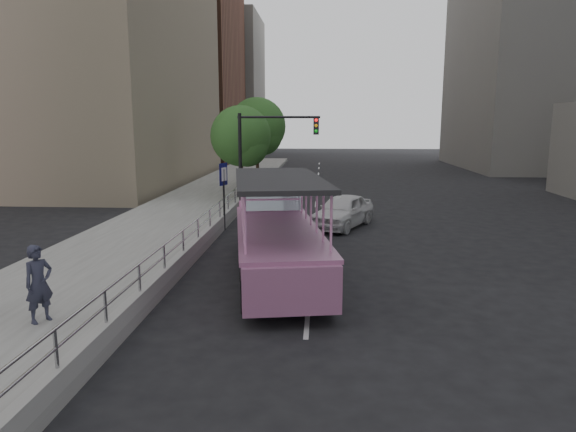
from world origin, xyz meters
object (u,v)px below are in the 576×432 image
duck_boat (275,235)px  street_tree_near (242,138)px  pedestrian_near (39,284)px  street_tree_far (258,129)px  parking_sign (224,189)px  traffic_signal (263,147)px  car (342,211)px

duck_boat → street_tree_near: 14.30m
pedestrian_near → street_tree_far: 25.36m
pedestrian_near → street_tree_far: bearing=27.6°
street_tree_far → street_tree_near: bearing=-91.9°
parking_sign → street_tree_far: bearing=90.4°
street_tree_near → street_tree_far: size_ratio=0.89×
pedestrian_near → parking_sign: size_ratio=0.60×
pedestrian_near → traffic_signal: 16.17m
car → parking_sign: (-5.28, -1.06, 1.11)m
pedestrian_near → car: bearing=2.0°
parking_sign → traffic_signal: (1.29, 4.09, 1.64)m
car → pedestrian_near: bearing=-95.2°
duck_boat → pedestrian_near: bearing=-131.9°
duck_boat → traffic_signal: traffic_signal is taller
car → traffic_signal: size_ratio=0.85×
street_tree_near → pedestrian_near: bearing=-95.1°
duck_boat → street_tree_near: bearing=102.9°
duck_boat → parking_sign: (-2.84, 6.18, 0.67)m
car → traffic_signal: bearing=167.4°
traffic_signal → street_tree_far: size_ratio=0.81×
traffic_signal → street_tree_near: (-1.60, 3.43, 0.32)m
car → pedestrian_near: 14.58m
duck_boat → car: (2.43, 7.24, -0.43)m
traffic_signal → street_tree_far: bearing=98.4°
duck_boat → street_tree_far: bearing=98.5°
traffic_signal → street_tree_near: 3.80m
traffic_signal → duck_boat: bearing=-81.4°
car → street_tree_near: (-5.58, 6.46, 3.07)m
car → parking_sign: 5.49m
duck_boat → street_tree_far: size_ratio=1.53×
car → duck_boat: bearing=-83.9°
duck_boat → street_tree_near: street_tree_near is taller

